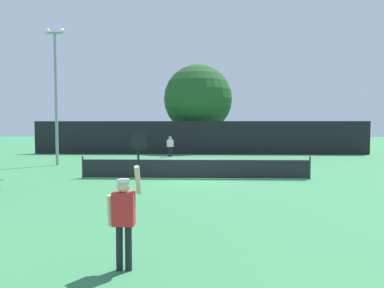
{
  "coord_description": "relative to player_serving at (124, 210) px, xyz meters",
  "views": [
    {
      "loc": [
        0.48,
        -17.11,
        2.56
      ],
      "look_at": [
        -0.28,
        3.85,
        1.45
      ],
      "focal_mm": 33.9,
      "sensor_mm": 36.0,
      "label": 1
    }
  ],
  "objects": [
    {
      "name": "tennis_net",
      "position": [
        0.93,
        10.9,
        -0.55
      ],
      "size": [
        10.89,
        0.08,
        1.07
      ],
      "color": "#232328",
      "rests_on": "ground"
    },
    {
      "name": "player_serving",
      "position": [
        0.0,
        0.0,
        0.0
      ],
      "size": [
        0.67,
        0.39,
        2.45
      ],
      "color": "red",
      "rests_on": "ground"
    },
    {
      "name": "large_tree",
      "position": [
        0.7,
        29.08,
        4.0
      ],
      "size": [
        6.62,
        6.62,
        8.38
      ],
      "color": "brown",
      "rests_on": "ground"
    },
    {
      "name": "light_pole",
      "position": [
        -8.0,
        16.42,
        3.79
      ],
      "size": [
        1.18,
        0.28,
        8.58
      ],
      "color": "gray",
      "rests_on": "ground"
    },
    {
      "name": "parked_car_near",
      "position": [
        -6.86,
        32.67,
        -0.29
      ],
      "size": [
        2.46,
        4.42,
        1.69
      ],
      "rotation": [
        0.0,
        0.0,
        0.14
      ],
      "color": "black",
      "rests_on": "ground"
    },
    {
      "name": "ground_plane",
      "position": [
        0.93,
        10.9,
        -1.07
      ],
      "size": [
        120.0,
        120.0,
        0.0
      ],
      "primitive_type": "plane",
      "color": "#387F4C"
    },
    {
      "name": "player_receiving",
      "position": [
        -1.4,
        22.77,
        -0.09
      ],
      "size": [
        0.57,
        0.24,
        1.6
      ],
      "rotation": [
        0.0,
        0.0,
        3.14
      ],
      "color": "white",
      "rests_on": "ground"
    },
    {
      "name": "tennis_ball",
      "position": [
        -1.76,
        12.5,
        -1.03
      ],
      "size": [
        0.07,
        0.07,
        0.07
      ],
      "primitive_type": "sphere",
      "color": "#CCE033",
      "rests_on": "ground"
    },
    {
      "name": "perimeter_fence",
      "position": [
        0.93,
        25.39,
        0.37
      ],
      "size": [
        29.28,
        0.12,
        2.88
      ],
      "primitive_type": "cube",
      "color": "black",
      "rests_on": "ground"
    },
    {
      "name": "parked_car_far",
      "position": [
        11.32,
        30.57,
        -0.29
      ],
      "size": [
        2.32,
        4.37,
        1.69
      ],
      "rotation": [
        0.0,
        0.0,
        -0.1
      ],
      "color": "navy",
      "rests_on": "ground"
    },
    {
      "name": "parked_car_mid",
      "position": [
        3.53,
        34.17,
        -0.29
      ],
      "size": [
        2.25,
        4.35,
        1.69
      ],
      "rotation": [
        0.0,
        0.0,
        0.09
      ],
      "color": "white",
      "rests_on": "ground"
    }
  ]
}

